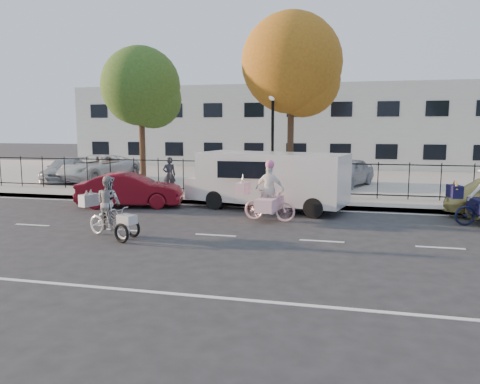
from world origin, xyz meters
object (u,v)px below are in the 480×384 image
(lot_car_b, at_px, (98,168))
(lot_car_c, at_px, (246,173))
(unicorn_bike, at_px, (269,199))
(lot_car_a, at_px, (65,170))
(lamppost, at_px, (273,125))
(white_van, at_px, (269,178))
(lot_car_d, at_px, (347,172))
(zebra_trike, at_px, (109,213))
(pedestrian, at_px, (169,175))
(red_sedan, at_px, (130,190))

(lot_car_b, height_order, lot_car_c, lot_car_b)
(unicorn_bike, distance_m, lot_car_b, 13.36)
(lot_car_b, bearing_deg, lot_car_a, -152.46)
(lamppost, bearing_deg, white_van, -83.56)
(white_van, bearing_deg, lot_car_b, 163.98)
(lot_car_c, xyz_separation_m, lot_car_d, (4.84, 1.21, 0.04))
(lamppost, relative_size, zebra_trike, 2.17)
(zebra_trike, distance_m, lot_car_c, 10.75)
(pedestrian, height_order, lot_car_d, pedestrian)
(lamppost, relative_size, lot_car_b, 0.87)
(red_sedan, xyz_separation_m, lot_car_b, (-5.13, 6.44, 0.19))
(lot_car_a, distance_m, lot_car_c, 10.03)
(red_sedan, relative_size, lot_car_d, 0.98)
(red_sedan, bearing_deg, lamppost, -73.53)
(red_sedan, distance_m, lot_car_a, 9.06)
(zebra_trike, xyz_separation_m, pedestrian, (-1.26, 7.62, 0.27))
(pedestrian, relative_size, lot_car_c, 0.40)
(white_van, relative_size, lot_car_c, 1.60)
(lamppost, distance_m, zebra_trike, 8.68)
(zebra_trike, distance_m, lot_car_b, 13.02)
(white_van, bearing_deg, lot_car_d, 79.91)
(white_van, distance_m, lot_car_d, 7.09)
(red_sedan, bearing_deg, lot_car_d, -62.37)
(red_sedan, bearing_deg, unicorn_bike, -118.54)
(white_van, distance_m, lot_car_c, 5.70)
(zebra_trike, distance_m, lot_car_d, 13.46)
(zebra_trike, relative_size, red_sedan, 0.51)
(lamppost, relative_size, red_sedan, 1.09)
(lot_car_b, bearing_deg, red_sedan, -39.35)
(unicorn_bike, xyz_separation_m, lot_car_a, (-12.45, 7.44, 0.00))
(unicorn_bike, bearing_deg, zebra_trike, 137.13)
(lot_car_a, bearing_deg, white_van, -38.73)
(lamppost, relative_size, pedestrian, 2.73)
(zebra_trike, relative_size, unicorn_bike, 0.99)
(zebra_trike, bearing_deg, unicorn_bike, -29.66)
(unicorn_bike, distance_m, lot_car_d, 8.98)
(zebra_trike, bearing_deg, lot_car_a, 59.99)
(lamppost, xyz_separation_m, pedestrian, (-4.61, 0.00, -2.17))
(pedestrian, xyz_separation_m, lot_car_d, (7.65, 4.22, -0.11))
(lamppost, xyz_separation_m, lot_car_b, (-10.16, 3.48, -2.27))
(zebra_trike, xyz_separation_m, lot_car_c, (1.56, 10.63, 0.13))
(zebra_trike, bearing_deg, white_van, -12.69)
(pedestrian, bearing_deg, zebra_trike, 68.84)
(pedestrian, distance_m, lot_car_c, 4.12)
(zebra_trike, xyz_separation_m, lot_car_a, (-8.47, 10.65, 0.07))
(lot_car_a, height_order, lot_car_d, lot_car_d)
(unicorn_bike, height_order, pedestrian, unicorn_bike)
(white_van, distance_m, lot_car_b, 11.92)
(unicorn_bike, height_order, lot_car_d, unicorn_bike)
(pedestrian, distance_m, lot_car_b, 6.55)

